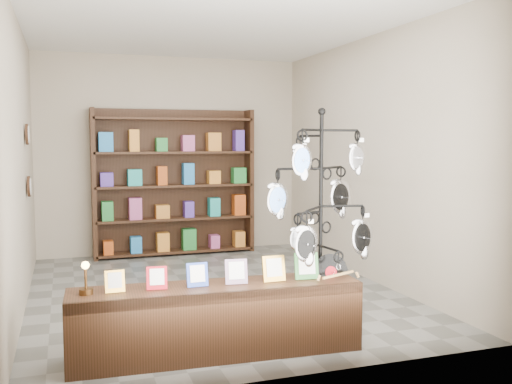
# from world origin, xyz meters

# --- Properties ---
(ground) EXTENTS (5.00, 5.00, 0.00)m
(ground) POSITION_xyz_m (0.00, 0.00, 0.00)
(ground) COLOR slate
(ground) RESTS_ON ground
(room_envelope) EXTENTS (5.00, 5.00, 5.00)m
(room_envelope) POSITION_xyz_m (0.00, 0.00, 1.85)
(room_envelope) COLOR #B1A18E
(room_envelope) RESTS_ON ground
(display_tree) EXTENTS (1.06, 1.05, 2.01)m
(display_tree) POSITION_xyz_m (0.51, -1.81, 1.16)
(display_tree) COLOR black
(display_tree) RESTS_ON ground
(front_shelf) EXTENTS (2.35, 0.60, 0.82)m
(front_shelf) POSITION_xyz_m (-0.44, -1.90, 0.29)
(front_shelf) COLOR black
(front_shelf) RESTS_ON ground
(back_shelving) EXTENTS (2.42, 0.36, 2.20)m
(back_shelving) POSITION_xyz_m (0.00, 2.30, 1.03)
(back_shelving) COLOR black
(back_shelving) RESTS_ON ground
(wall_clocks) EXTENTS (0.03, 0.24, 0.84)m
(wall_clocks) POSITION_xyz_m (-1.97, 0.80, 1.50)
(wall_clocks) COLOR black
(wall_clocks) RESTS_ON ground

